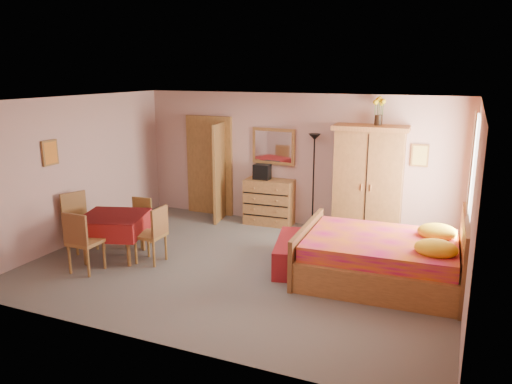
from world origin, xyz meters
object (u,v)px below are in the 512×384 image
at_px(stereo, 262,172).
at_px(floor_lamp, 313,182).
at_px(chair_east, 150,234).
at_px(chair_west, 80,222).
at_px(bed, 381,246).
at_px(dining_table, 115,236).
at_px(chair_north, 138,223).
at_px(wardrobe, 368,182).
at_px(chair_south, 86,241).
at_px(chest_of_drawers, 269,202).
at_px(bench, 293,253).
at_px(wall_mirror, 273,146).
at_px(sunflower_vase, 379,111).

xyz_separation_m(stereo, floor_lamp, (1.05, 0.03, -0.13)).
relative_size(floor_lamp, chair_east, 2.01).
distance_m(stereo, chair_west, 3.55).
relative_size(bed, chair_east, 2.50).
bearing_deg(dining_table, chair_north, 90.37).
xyz_separation_m(wardrobe, chair_north, (-3.62, -2.06, -0.62)).
distance_m(wardrobe, chair_east, 4.00).
distance_m(wardrobe, chair_south, 4.97).
height_order(bed, chair_south, bed).
relative_size(chest_of_drawers, chair_west, 0.97).
xyz_separation_m(bench, chair_south, (-2.85, -1.43, 0.27)).
bearing_deg(floor_lamp, wall_mirror, 168.90).
distance_m(floor_lamp, chair_east, 3.33).
xyz_separation_m(bench, chair_east, (-2.17, -0.72, 0.24)).
xyz_separation_m(wall_mirror, chair_north, (-1.66, -2.30, -1.13)).
xyz_separation_m(chest_of_drawers, chair_south, (-1.67, -3.38, 0.03)).
bearing_deg(bench, bed, -0.08).
bearing_deg(wardrobe, chair_west, -152.18).
relative_size(bed, chair_north, 2.79).
relative_size(bed, bench, 1.76).
relative_size(sunflower_vase, chair_west, 0.51).
height_order(stereo, chair_south, stereo).
xyz_separation_m(dining_table, chair_east, (0.67, 0.06, 0.10)).
xyz_separation_m(chair_north, chair_east, (0.67, -0.58, 0.05)).
bearing_deg(wall_mirror, chair_south, -111.74).
bearing_deg(chair_south, wall_mirror, 64.77).
xyz_separation_m(stereo, chair_south, (-1.52, -3.38, -0.57)).
relative_size(wardrobe, bed, 0.89).
xyz_separation_m(sunflower_vase, bed, (0.47, -2.00, -1.79)).
xyz_separation_m(chest_of_drawers, chair_north, (-1.66, -2.09, -0.04)).
relative_size(floor_lamp, chair_north, 2.24).
relative_size(wardrobe, chair_east, 2.23).
bearing_deg(wall_mirror, stereo, -123.67).
bearing_deg(sunflower_vase, chair_east, -138.35).
height_order(dining_table, chair_north, chair_north).
height_order(floor_lamp, wardrobe, wardrobe).
bearing_deg(chest_of_drawers, wall_mirror, 87.20).
xyz_separation_m(bed, chair_east, (-3.52, -0.72, -0.07)).
bearing_deg(floor_lamp, chair_north, -140.23).
bearing_deg(floor_lamp, stereo, -178.16).
height_order(stereo, wardrobe, wardrobe).
bearing_deg(chair_south, stereo, 65.60).
distance_m(sunflower_vase, bed, 2.72).
distance_m(chest_of_drawers, floor_lamp, 1.02).
xyz_separation_m(bed, dining_table, (-4.19, -0.78, -0.17)).
xyz_separation_m(wall_mirror, wardrobe, (1.96, -0.24, -0.51)).
xyz_separation_m(bench, chair_north, (-2.84, -0.14, 0.20)).
relative_size(stereo, chair_west, 0.32).
relative_size(stereo, chair_north, 0.39).
distance_m(bench, chair_north, 2.85).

